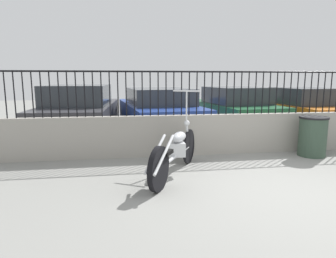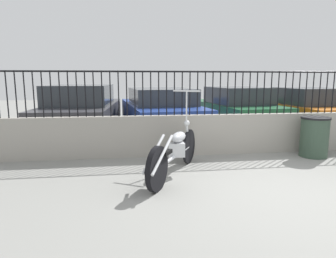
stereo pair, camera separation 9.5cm
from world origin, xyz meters
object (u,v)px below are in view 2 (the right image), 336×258
(car_dark_grey, at_px, (82,111))
(car_orange, at_px, (304,109))
(car_green, at_px, (235,108))
(motorcycle_silver, at_px, (173,152))
(car_blue, at_px, (160,111))
(trash_bin, at_px, (314,137))

(car_dark_grey, xyz_separation_m, car_orange, (6.99, 0.22, -0.05))
(car_green, relative_size, car_orange, 1.05)
(motorcycle_silver, bearing_deg, car_blue, 25.86)
(car_dark_grey, xyz_separation_m, car_blue, (2.23, -0.07, -0.03))
(motorcycle_silver, bearing_deg, trash_bin, -45.09)
(trash_bin, distance_m, car_orange, 3.76)
(trash_bin, distance_m, car_green, 3.56)
(trash_bin, relative_size, car_blue, 0.18)
(trash_bin, relative_size, car_dark_grey, 0.19)
(motorcycle_silver, relative_size, car_green, 0.48)
(car_dark_grey, distance_m, car_green, 4.77)
(trash_bin, bearing_deg, car_orange, 61.21)
(motorcycle_silver, distance_m, car_green, 5.21)
(trash_bin, relative_size, car_orange, 0.21)
(motorcycle_silver, distance_m, car_dark_grey, 4.46)
(motorcycle_silver, xyz_separation_m, car_dark_grey, (-2.02, 3.97, 0.30))
(car_blue, bearing_deg, car_green, -83.93)
(motorcycle_silver, height_order, car_orange, motorcycle_silver)
(motorcycle_silver, bearing_deg, car_orange, -20.90)
(car_green, bearing_deg, trash_bin, -179.35)
(car_green, xyz_separation_m, car_orange, (2.24, -0.24, -0.01))
(car_green, bearing_deg, car_orange, -102.64)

